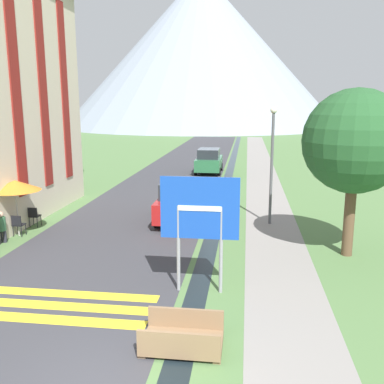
{
  "coord_description": "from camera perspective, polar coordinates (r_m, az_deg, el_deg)",
  "views": [
    {
      "loc": [
        2.46,
        -6.42,
        5.13
      ],
      "look_at": [
        0.35,
        10.0,
        1.68
      ],
      "focal_mm": 40.0,
      "sensor_mm": 36.0,
      "label": 1
    }
  ],
  "objects": [
    {
      "name": "parked_car_far",
      "position": [
        31.91,
        2.27,
        4.18
      ],
      "size": [
        1.89,
        3.9,
        1.82
      ],
      "color": "#28663D",
      "rests_on": "ground_plane"
    },
    {
      "name": "footpath",
      "position": [
        36.8,
        9.05,
        3.63
      ],
      "size": [
        2.2,
        60.0,
        0.01
      ],
      "color": "gray",
      "rests_on": "ground_plane"
    },
    {
      "name": "ground_plane",
      "position": [
        27.02,
        1.97,
        0.84
      ],
      "size": [
        160.0,
        160.0,
        0.0
      ],
      "primitive_type": "plane",
      "color": "#517542"
    },
    {
      "name": "mountain_distant",
      "position": [
        97.57,
        1.22,
        18.28
      ],
      "size": [
        59.78,
        59.78,
        32.34
      ],
      "color": "gray",
      "rests_on": "ground_plane"
    },
    {
      "name": "cafe_chair_middle",
      "position": [
        18.05,
        -22.21,
        -3.93
      ],
      "size": [
        0.4,
        0.4,
        0.85
      ],
      "rotation": [
        0.0,
        0.0,
        -0.21
      ],
      "color": "black",
      "rests_on": "ground_plane"
    },
    {
      "name": "drainage_channel",
      "position": [
        36.8,
        5.3,
        3.73
      ],
      "size": [
        0.6,
        60.0,
        0.0
      ],
      "color": "black",
      "rests_on": "ground_plane"
    },
    {
      "name": "road_sign",
      "position": [
        11.47,
        1.03,
        -3.35
      ],
      "size": [
        2.12,
        0.11,
        3.23
      ],
      "color": "gray",
      "rests_on": "ground_plane"
    },
    {
      "name": "tree_by_path",
      "position": [
        15.01,
        20.92,
        6.27
      ],
      "size": [
        3.44,
        3.44,
        5.63
      ],
      "color": "brown",
      "rests_on": "ground_plane"
    },
    {
      "name": "person_seated_near",
      "position": [
        17.48,
        -24.06,
        -4.08
      ],
      "size": [
        0.32,
        0.32,
        1.19
      ],
      "color": "#282833",
      "rests_on": "ground_plane"
    },
    {
      "name": "streetlamp",
      "position": [
        18.3,
        10.63,
        4.79
      ],
      "size": [
        0.28,
        0.28,
        4.98
      ],
      "color": "#515156",
      "rests_on": "ground_plane"
    },
    {
      "name": "footbridge",
      "position": [
        9.61,
        -1.3,
        -18.92
      ],
      "size": [
        1.7,
        1.1,
        0.65
      ],
      "color": "#846647",
      "rests_on": "ground_plane"
    },
    {
      "name": "crosswalk_marking",
      "position": [
        12.01,
        -18.45,
        -14.13
      ],
      "size": [
        5.44,
        1.84,
        0.01
      ],
      "color": "yellow",
      "rests_on": "ground_plane"
    },
    {
      "name": "cafe_chair_far_left",
      "position": [
        19.19,
        -20.33,
        -2.89
      ],
      "size": [
        0.4,
        0.4,
        0.85
      ],
      "rotation": [
        0.0,
        0.0,
        0.14
      ],
      "color": "black",
      "rests_on": "ground_plane"
    },
    {
      "name": "road",
      "position": [
        37.11,
        -0.43,
        3.85
      ],
      "size": [
        6.4,
        60.0,
        0.01
      ],
      "color": "#38383D",
      "rests_on": "ground_plane"
    },
    {
      "name": "cafe_umbrella_middle_orange",
      "position": [
        17.82,
        -22.53,
        0.8
      ],
      "size": [
        1.93,
        1.93,
        2.22
      ],
      "color": "#B7B2A8",
      "rests_on": "ground_plane"
    },
    {
      "name": "parked_car_near",
      "position": [
        18.94,
        -1.54,
        -1.09
      ],
      "size": [
        1.81,
        4.3,
        1.82
      ],
      "color": "#A31919",
      "rests_on": "ground_plane"
    }
  ]
}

